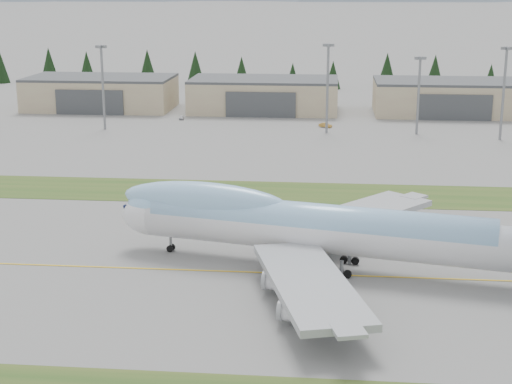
# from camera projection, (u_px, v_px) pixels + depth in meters

# --- Properties ---
(ground) EXTENTS (7000.00, 7000.00, 0.00)m
(ground) POSITION_uv_depth(u_px,v_px,m) (279.00, 273.00, 113.50)
(ground) COLOR slate
(ground) RESTS_ON ground
(grass_strip_far) EXTENTS (400.00, 18.00, 0.08)m
(grass_strip_far) POSITION_uv_depth(u_px,v_px,m) (294.00, 194.00, 156.79)
(grass_strip_far) COLOR #2C4E1B
(grass_strip_far) RESTS_ON ground
(taxiway_line_main) EXTENTS (400.00, 0.40, 0.02)m
(taxiway_line_main) POSITION_uv_depth(u_px,v_px,m) (279.00, 273.00, 113.50)
(taxiway_line_main) COLOR gold
(taxiway_line_main) RESTS_ON ground
(boeing_747_freighter) EXTENTS (72.54, 60.94, 19.04)m
(boeing_747_freighter) POSITION_uv_depth(u_px,v_px,m) (319.00, 227.00, 114.22)
(boeing_747_freighter) COLOR silver
(boeing_747_freighter) RESTS_ON ground
(hangar_left) EXTENTS (48.00, 26.60, 10.80)m
(hangar_left) POSITION_uv_depth(u_px,v_px,m) (101.00, 93.00, 262.77)
(hangar_left) COLOR tan
(hangar_left) RESTS_ON ground
(hangar_center) EXTENTS (48.00, 26.60, 10.80)m
(hangar_center) POSITION_uv_depth(u_px,v_px,m) (264.00, 95.00, 257.72)
(hangar_center) COLOR tan
(hangar_center) RESTS_ON ground
(hangar_right) EXTENTS (48.00, 26.60, 10.80)m
(hangar_right) POSITION_uv_depth(u_px,v_px,m) (450.00, 97.00, 252.20)
(hangar_right) COLOR tan
(hangar_right) RESTS_ON ground
(floodlight_masts) EXTENTS (191.98, 9.87, 24.98)m
(floodlight_masts) POSITION_uv_depth(u_px,v_px,m) (333.00, 75.00, 213.77)
(floodlight_masts) COLOR gray
(floodlight_masts) RESTS_ON ground
(service_vehicle_a) EXTENTS (1.84, 3.76, 1.24)m
(service_vehicle_a) POSITION_uv_depth(u_px,v_px,m) (182.00, 119.00, 242.83)
(service_vehicle_a) COLOR #BCBCBE
(service_vehicle_a) RESTS_ON ground
(service_vehicle_b) EXTENTS (4.12, 3.13, 1.30)m
(service_vehicle_b) POSITION_uv_depth(u_px,v_px,m) (325.00, 127.00, 229.46)
(service_vehicle_b) COLOR #AE7B2B
(service_vehicle_b) RESTS_ON ground
(conifer_belt) EXTENTS (269.07, 14.61, 15.25)m
(conifer_belt) POSITION_uv_depth(u_px,v_px,m) (291.00, 70.00, 316.68)
(conifer_belt) COLOR black
(conifer_belt) RESTS_ON ground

